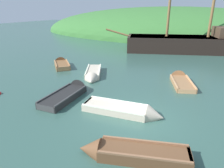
% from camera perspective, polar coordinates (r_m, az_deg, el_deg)
% --- Properties ---
extents(ground_plane, '(120.00, 120.00, 0.00)m').
position_cam_1_polar(ground_plane, '(9.51, 7.06, -9.92)').
color(ground_plane, '#33564C').
extents(shore_hill, '(53.49, 24.67, 9.97)m').
position_cam_1_polar(shore_hill, '(40.36, 15.52, 13.09)').
color(shore_hill, '#387033').
rests_on(shore_hill, ground).
extents(sailing_ship, '(16.19, 8.51, 10.91)m').
position_cam_1_polar(sailing_ship, '(25.48, 20.80, 9.86)').
color(sailing_ship, black).
rests_on(sailing_ship, ground).
extents(rowboat_outer_right, '(4.01, 1.54, 1.03)m').
position_cam_1_polar(rowboat_outer_right, '(9.91, 4.37, -7.74)').
color(rowboat_outer_right, beige).
rests_on(rowboat_outer_right, ground).
extents(rowboat_far, '(1.48, 3.89, 1.13)m').
position_cam_1_polar(rowboat_far, '(12.12, -11.62, -2.61)').
color(rowboat_far, black).
rests_on(rowboat_far, ground).
extents(rowboat_center, '(2.31, 3.60, 1.11)m').
position_cam_1_polar(rowboat_center, '(14.72, 18.53, 0.78)').
color(rowboat_center, '#9E7047').
rests_on(rowboat_center, ground).
extents(rowboat_portside, '(2.88, 2.78, 1.04)m').
position_cam_1_polar(rowboat_portside, '(18.39, -13.94, 5.30)').
color(rowboat_portside, brown).
rests_on(rowboat_portside, ground).
extents(rowboat_outer_left, '(2.62, 3.72, 0.99)m').
position_cam_1_polar(rowboat_outer_left, '(15.21, -5.38, 2.59)').
color(rowboat_outer_left, beige).
rests_on(rowboat_outer_left, ground).
extents(rowboat_near_dock, '(3.87, 1.98, 0.87)m').
position_cam_1_polar(rowboat_near_dock, '(7.34, 4.90, -18.90)').
color(rowboat_near_dock, brown).
rests_on(rowboat_near_dock, ground).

